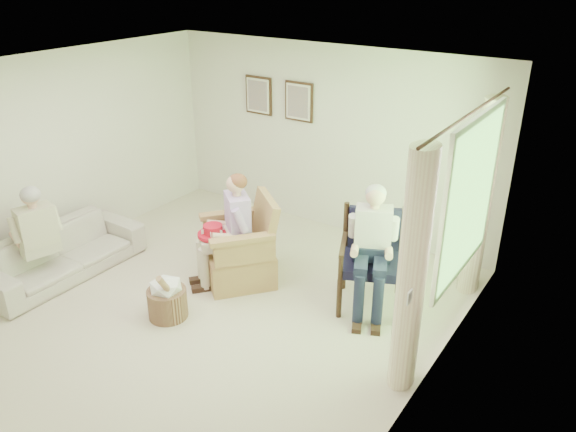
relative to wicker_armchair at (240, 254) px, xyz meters
The scene contains 18 objects.
floor 0.91m from the wicker_armchair, 85.58° to the right, with size 5.50×5.50×0.00m, color beige.
back_wall 2.14m from the wicker_armchair, 88.05° to the left, with size 5.00×0.04×2.60m, color silver.
left_wall 2.75m from the wicker_armchair, 160.92° to the right, with size 0.04×5.50×2.60m, color silver.
right_wall 2.87m from the wicker_armchair, 18.18° to the right, with size 0.04×5.50×2.60m, color silver.
ceiling 2.42m from the wicker_armchair, 85.58° to the right, with size 5.00×5.50×0.02m, color white.
window 2.84m from the wicker_armchair, ahead, with size 0.13×2.50×1.63m.
curtain_left 2.61m from the wicker_armchair, 14.56° to the right, with size 0.34×0.34×2.30m, color #F8EEC2.
curtain_right 2.86m from the wicker_armchair, 29.19° to the left, with size 0.34×0.34×2.30m, color #F8EEC2.
framed_print_left 2.60m from the wicker_armchair, 120.13° to the left, with size 0.45×0.05×0.55m.
framed_print_right 2.39m from the wicker_armchair, 101.63° to the left, with size 0.45×0.05×0.55m.
wicker_armchair is the anchor object (origin of this frame).
wood_armchair 1.66m from the wicker_armchair, 15.93° to the left, with size 0.70×0.66×1.08m.
sofa 2.21m from the wicker_armchair, 148.53° to the right, with size 0.78×2.00×0.58m, color beige.
person_wicker 0.48m from the wicker_armchair, 90.00° to the right, with size 0.40×0.62×1.36m.
person_dark 1.68m from the wicker_armchair, ahead, with size 0.40×0.63×1.43m.
person_sofa 2.42m from the wicker_armchair, 142.07° to the right, with size 0.42×0.63×1.25m.
red_hat 0.49m from the wicker_armchair, 119.86° to the right, with size 0.36×0.36×0.14m.
hatbox 1.11m from the wicker_armchair, 98.00° to the right, with size 0.54×0.54×0.63m.
Camera 1 is at (3.77, -3.80, 3.61)m, focal length 35.00 mm.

